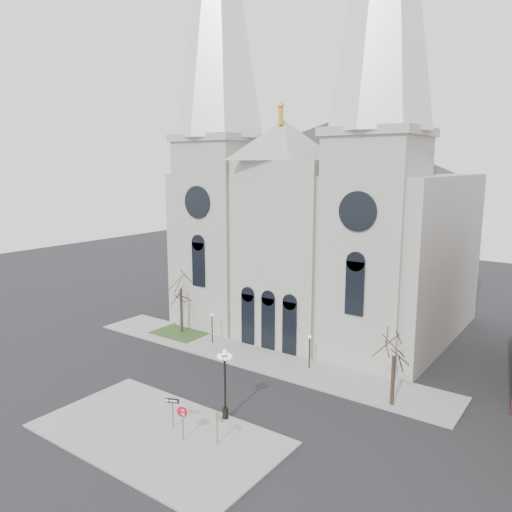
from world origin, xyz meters
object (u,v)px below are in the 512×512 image
Objects in this scene: globe_lamp at (225,376)px; one_way_sign at (173,407)px; street_name_sign at (218,426)px; stop_sign at (183,415)px.

one_way_sign is (-2.24, -3.29, -1.83)m from globe_lamp.
globe_lamp is at bearing 33.60° from one_way_sign.
globe_lamp is 4.15m from street_name_sign.
globe_lamp is 4.38m from one_way_sign.
street_name_sign is (1.87, -3.10, -2.04)m from globe_lamp.
stop_sign is 1.08× the size of street_name_sign.
one_way_sign is at bearing -124.23° from globe_lamp.
stop_sign is 4.38m from globe_lamp.
stop_sign is at bearing -45.49° from one_way_sign.
globe_lamp is 2.27× the size of one_way_sign.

